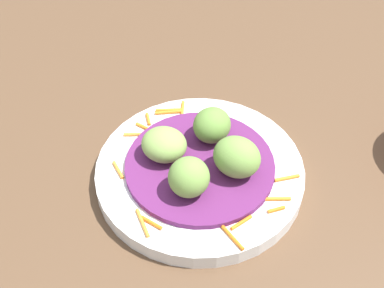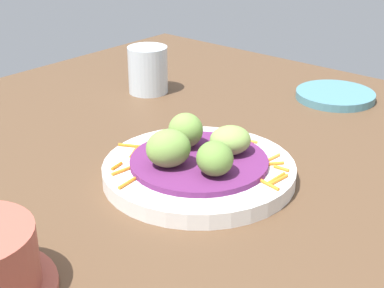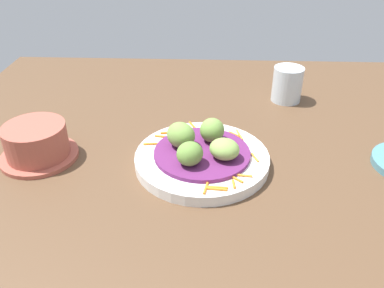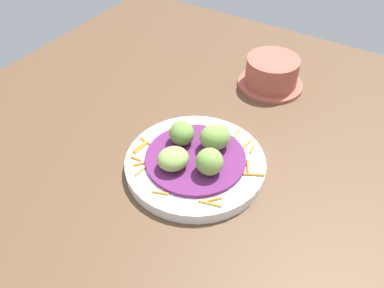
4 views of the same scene
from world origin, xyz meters
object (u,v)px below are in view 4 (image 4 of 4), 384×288
at_px(main_plate, 195,164).
at_px(guac_scoop_left, 215,137).
at_px(guac_scoop_center, 181,134).
at_px(guac_scoop_back, 210,162).
at_px(guac_scoop_right, 173,159).
at_px(terracotta_bowl, 272,73).

xyz_separation_m(main_plate, guac_scoop_left, (-0.04, 0.02, 0.04)).
height_order(guac_scoop_left, guac_scoop_center, guac_scoop_left).
xyz_separation_m(guac_scoop_center, guac_scoop_back, (0.03, 0.08, 0.00)).
relative_size(guac_scoop_center, guac_scoop_right, 0.88).
height_order(guac_scoop_center, guac_scoop_back, guac_scoop_back).
xyz_separation_m(guac_scoop_left, guac_scoop_right, (0.08, -0.03, -0.01)).
distance_m(guac_scoop_back, terracotta_bowl, 0.32).
xyz_separation_m(guac_scoop_left, guac_scoop_back, (0.06, 0.02, -0.00)).
xyz_separation_m(guac_scoop_left, terracotta_bowl, (-0.26, -0.01, -0.02)).
relative_size(main_plate, guac_scoop_right, 4.58).
bearing_deg(guac_scoop_left, guac_scoop_right, -24.20).
xyz_separation_m(guac_scoop_right, terracotta_bowl, (-0.34, 0.03, -0.01)).
height_order(guac_scoop_center, terracotta_bowl, guac_scoop_center).
relative_size(guac_scoop_left, guac_scoop_center, 1.17).
relative_size(main_plate, guac_scoop_center, 5.20).
bearing_deg(terracotta_bowl, main_plate, -1.61).
relative_size(guac_scoop_back, terracotta_bowl, 0.32).
bearing_deg(guac_scoop_left, main_plate, -24.20).
distance_m(guac_scoop_left, guac_scoop_right, 0.08).
bearing_deg(guac_scoop_right, guac_scoop_back, 110.80).
distance_m(guac_scoop_center, terracotta_bowl, 0.29).
distance_m(main_plate, guac_scoop_back, 0.06).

